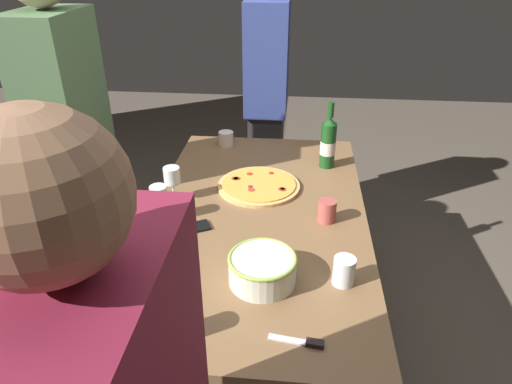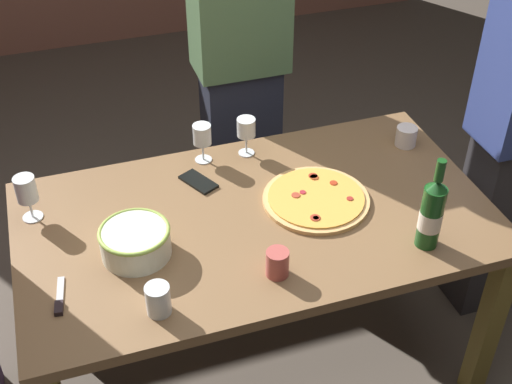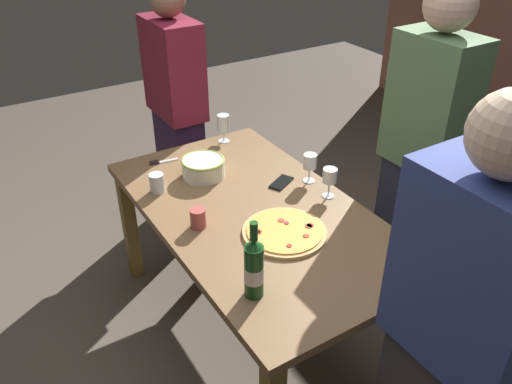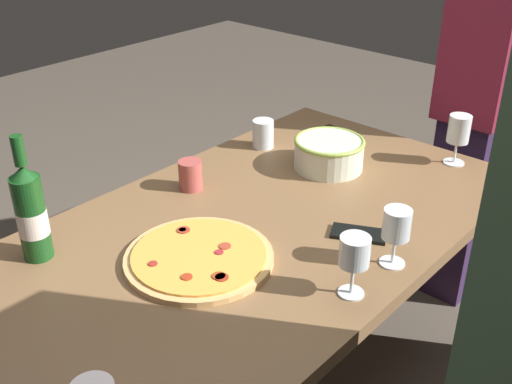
% 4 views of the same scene
% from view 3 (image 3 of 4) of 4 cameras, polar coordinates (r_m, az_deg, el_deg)
% --- Properties ---
extents(ground_plane, '(8.00, 8.00, 0.00)m').
position_cam_3_polar(ground_plane, '(2.91, -0.00, -14.38)').
color(ground_plane, brown).
extents(dining_table, '(1.60, 0.90, 0.75)m').
position_cam_3_polar(dining_table, '(2.48, -0.00, -3.81)').
color(dining_table, brown).
rests_on(dining_table, ground).
extents(pizza, '(0.37, 0.37, 0.02)m').
position_cam_3_polar(pizza, '(2.27, 3.17, -4.38)').
color(pizza, '#DFA965').
rests_on(pizza, dining_table).
extents(serving_bowl, '(0.23, 0.23, 0.10)m').
position_cam_3_polar(serving_bowl, '(2.69, -5.83, 2.77)').
color(serving_bowl, silver).
rests_on(serving_bowl, dining_table).
extents(wine_bottle, '(0.07, 0.07, 0.33)m').
position_cam_3_polar(wine_bottle, '(1.90, -0.23, -8.35)').
color(wine_bottle, '#16461A').
rests_on(wine_bottle, dining_table).
extents(wine_glass_near_pizza, '(0.07, 0.07, 0.15)m').
position_cam_3_polar(wine_glass_near_pizza, '(2.61, 5.95, 3.27)').
color(wine_glass_near_pizza, white).
rests_on(wine_glass_near_pizza, dining_table).
extents(wine_glass_by_bottle, '(0.07, 0.07, 0.15)m').
position_cam_3_polar(wine_glass_by_bottle, '(2.50, 8.11, 1.63)').
color(wine_glass_by_bottle, white).
rests_on(wine_glass_by_bottle, dining_table).
extents(wine_glass_far_left, '(0.07, 0.07, 0.17)m').
position_cam_3_polar(wine_glass_far_left, '(3.01, -3.61, 7.56)').
color(wine_glass_far_left, white).
rests_on(wine_glass_far_left, dining_table).
extents(cup_amber, '(0.08, 0.08, 0.08)m').
position_cam_3_polar(cup_amber, '(2.11, 15.44, -8.04)').
color(cup_amber, white).
rests_on(cup_amber, dining_table).
extents(cup_ceramic, '(0.07, 0.07, 0.10)m').
position_cam_3_polar(cup_ceramic, '(2.59, -10.85, 0.98)').
color(cup_ceramic, white).
rests_on(cup_ceramic, dining_table).
extents(cup_spare, '(0.07, 0.07, 0.09)m').
position_cam_3_polar(cup_spare, '(2.31, -6.39, -2.87)').
color(cup_spare, '#B44E48').
rests_on(cup_spare, dining_table).
extents(cell_phone, '(0.13, 0.16, 0.01)m').
position_cam_3_polar(cell_phone, '(2.63, 2.81, 1.04)').
color(cell_phone, black).
rests_on(cell_phone, dining_table).
extents(pizza_knife, '(0.04, 0.16, 0.02)m').
position_cam_3_polar(pizza_knife, '(2.87, -10.53, 3.29)').
color(pizza_knife, silver).
rests_on(pizza_knife, dining_table).
extents(person_host, '(0.43, 0.24, 1.68)m').
position_cam_3_polar(person_host, '(1.78, 20.85, -15.48)').
color(person_host, '#322F32').
rests_on(person_host, ground).
extents(person_guest_left, '(0.44, 0.24, 1.59)m').
position_cam_3_polar(person_guest_left, '(3.37, -8.70, 8.78)').
color(person_guest_left, '#2F1D3F').
rests_on(person_guest_left, ground).
extents(person_guest_right, '(0.39, 0.24, 1.73)m').
position_cam_3_polar(person_guest_right, '(2.72, 17.76, 3.75)').
color(person_guest_right, '#222532').
rests_on(person_guest_right, ground).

